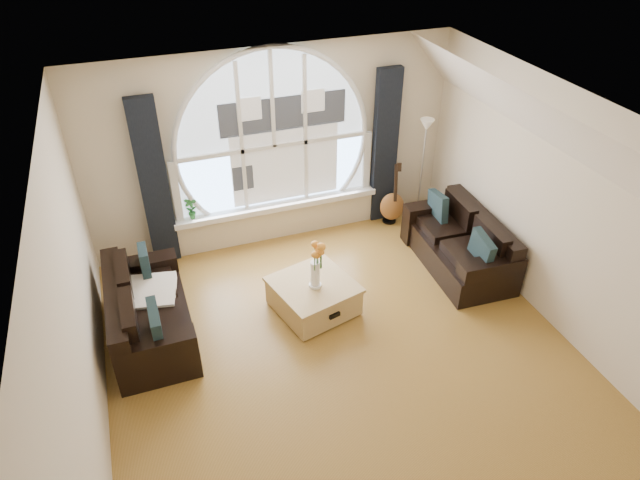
{
  "coord_description": "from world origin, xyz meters",
  "views": [
    {
      "loc": [
        -1.76,
        -4.0,
        4.61
      ],
      "look_at": [
        0.0,
        0.9,
        1.05
      ],
      "focal_mm": 31.87,
      "sensor_mm": 36.0,
      "label": 1
    }
  ],
  "objects": [
    {
      "name": "coffee_chest",
      "position": [
        -0.06,
        0.97,
        0.22
      ],
      "size": [
        1.08,
        1.08,
        0.44
      ],
      "primitive_type": "cube",
      "rotation": [
        0.0,
        0.0,
        0.25
      ],
      "color": "tan",
      "rests_on": "ground"
    },
    {
      "name": "wall_right",
      "position": [
        2.5,
        0.0,
        1.35
      ],
      "size": [
        0.01,
        5.5,
        2.7
      ],
      "primitive_type": "cube",
      "color": "beige",
      "rests_on": "ground"
    },
    {
      "name": "ceiling",
      "position": [
        0.0,
        0.0,
        2.7
      ],
      "size": [
        5.0,
        5.5,
        0.01
      ],
      "primitive_type": "cube",
      "color": "silver",
      "rests_on": "ground"
    },
    {
      "name": "arched_window",
      "position": [
        0.0,
        2.72,
        1.62
      ],
      "size": [
        2.6,
        0.06,
        2.15
      ],
      "primitive_type": "cube",
      "color": "silver",
      "rests_on": "wall_back"
    },
    {
      "name": "potted_plant",
      "position": [
        -1.19,
        2.65,
        0.71
      ],
      "size": [
        0.19,
        0.16,
        0.32
      ],
      "primitive_type": "imported",
      "rotation": [
        0.0,
        0.0,
        -0.28
      ],
      "color": "#1E6023",
      "rests_on": "window_sill"
    },
    {
      "name": "sofa_right",
      "position": [
        2.04,
        1.16,
        0.4
      ],
      "size": [
        0.91,
        1.7,
        0.74
      ],
      "primitive_type": "cube",
      "rotation": [
        0.0,
        0.0,
        -0.05
      ],
      "color": "black",
      "rests_on": "ground"
    },
    {
      "name": "neighbor_house",
      "position": [
        0.15,
        2.71,
        1.5
      ],
      "size": [
        1.7,
        0.02,
        1.5
      ],
      "primitive_type": "cube",
      "color": "silver",
      "rests_on": "wall_back"
    },
    {
      "name": "window_sill",
      "position": [
        0.0,
        2.65,
        0.51
      ],
      "size": [
        2.9,
        0.22,
        0.08
      ],
      "primitive_type": "cube",
      "color": "white",
      "rests_on": "wall_back"
    },
    {
      "name": "sofa_left",
      "position": [
        -1.94,
        1.17,
        0.4
      ],
      "size": [
        0.84,
        1.68,
        0.75
      ],
      "primitive_type": "cube",
      "rotation": [
        0.0,
        0.0,
        0.0
      ],
      "color": "black",
      "rests_on": "ground"
    },
    {
      "name": "window_frame",
      "position": [
        0.0,
        2.69,
        1.62
      ],
      "size": [
        2.76,
        0.08,
        2.15
      ],
      "primitive_type": "cube",
      "color": "white",
      "rests_on": "wall_back"
    },
    {
      "name": "guitar",
      "position": [
        1.67,
        2.39,
        0.53
      ],
      "size": [
        0.41,
        0.33,
        1.06
      ],
      "primitive_type": "cube",
      "rotation": [
        0.0,
        0.0,
        -0.28
      ],
      "color": "brown",
      "rests_on": "ground"
    },
    {
      "name": "vase_flowers",
      "position": [
        -0.05,
        0.92,
        0.79
      ],
      "size": [
        0.24,
        0.24,
        0.7
      ],
      "primitive_type": "cube",
      "color": "white",
      "rests_on": "coffee_chest"
    },
    {
      "name": "wall_left",
      "position": [
        -2.5,
        0.0,
        1.35
      ],
      "size": [
        0.01,
        5.5,
        2.7
      ],
      "primitive_type": "cube",
      "color": "beige",
      "rests_on": "ground"
    },
    {
      "name": "throw_blanket",
      "position": [
        -1.89,
        1.31,
        0.5
      ],
      "size": [
        0.64,
        0.64,
        0.1
      ],
      "primitive_type": "cube",
      "rotation": [
        0.0,
        0.0,
        -0.19
      ],
      "color": "silver",
      "rests_on": "sofa_left"
    },
    {
      "name": "wall_back",
      "position": [
        0.0,
        2.75,
        1.35
      ],
      "size": [
        5.0,
        0.01,
        2.7
      ],
      "primitive_type": "cube",
      "color": "beige",
      "rests_on": "ground"
    },
    {
      "name": "curtain_left",
      "position": [
        -1.6,
        2.63,
        1.15
      ],
      "size": [
        0.35,
        0.12,
        2.3
      ],
      "primitive_type": "cube",
      "color": "black",
      "rests_on": "ground"
    },
    {
      "name": "ground",
      "position": [
        0.0,
        0.0,
        0.0
      ],
      "size": [
        5.0,
        5.5,
        0.01
      ],
      "primitive_type": "cube",
      "color": "brown",
      "rests_on": "ground"
    },
    {
      "name": "attic_slope",
      "position": [
        2.2,
        0.0,
        2.35
      ],
      "size": [
        0.92,
        5.5,
        0.72
      ],
      "primitive_type": "cube",
      "color": "silver",
      "rests_on": "ground"
    },
    {
      "name": "curtain_right",
      "position": [
        1.6,
        2.63,
        1.15
      ],
      "size": [
        0.35,
        0.12,
        2.3
      ],
      "primitive_type": "cube",
      "color": "black",
      "rests_on": "ground"
    },
    {
      "name": "floor_lamp",
      "position": [
        2.1,
        2.39,
        0.8
      ],
      "size": [
        0.24,
        0.24,
        1.6
      ],
      "primitive_type": "cube",
      "color": "#B2B2B2",
      "rests_on": "ground"
    }
  ]
}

